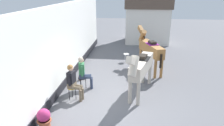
# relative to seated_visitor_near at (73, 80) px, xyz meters

# --- Properties ---
(ground_plane) EXTENTS (40.00, 40.00, 0.00)m
(ground_plane) POSITION_rel_seated_visitor_near_xyz_m (1.71, 3.11, -0.78)
(ground_plane) COLOR slate
(pub_facade_wall) EXTENTS (0.34, 14.00, 3.40)m
(pub_facade_wall) POSITION_rel_seated_visitor_near_xyz_m (-0.84, 1.61, 0.76)
(pub_facade_wall) COLOR white
(pub_facade_wall) RESTS_ON ground_plane
(distant_cottage) EXTENTS (3.40, 2.60, 3.50)m
(distant_cottage) POSITION_rel_seated_visitor_near_xyz_m (3.11, 9.56, 1.02)
(distant_cottage) COLOR silver
(distant_cottage) RESTS_ON ground_plane
(seated_visitor_near) EXTENTS (0.61, 0.48, 1.39)m
(seated_visitor_near) POSITION_rel_seated_visitor_near_xyz_m (0.00, 0.00, 0.00)
(seated_visitor_near) COLOR gold
(seated_visitor_near) RESTS_ON ground_plane
(seated_visitor_far) EXTENTS (0.61, 0.48, 1.39)m
(seated_visitor_far) POSITION_rel_seated_visitor_near_xyz_m (0.16, 0.95, 0.00)
(seated_visitor_far) COLOR black
(seated_visitor_far) RESTS_ON ground_plane
(saddled_horse_near) EXTENTS (1.06, 2.93, 2.06)m
(saddled_horse_near) POSITION_rel_seated_visitor_near_xyz_m (2.49, 0.70, 0.38)
(saddled_horse_near) COLOR #B2A899
(saddled_horse_near) RESTS_ON ground_plane
(saddled_horse_far) EXTENTS (1.28, 2.86, 2.06)m
(saddled_horse_far) POSITION_rel_seated_visitor_near_xyz_m (2.99, 3.45, 0.38)
(saddled_horse_far) COLOR #9E6B38
(saddled_horse_far) RESTS_ON ground_plane
(flower_planter_near) EXTENTS (0.43, 0.43, 0.64)m
(flower_planter_near) POSITION_rel_seated_visitor_near_xyz_m (-0.39, -1.81, -0.44)
(flower_planter_near) COLOR #A85638
(flower_planter_near) RESTS_ON ground_plane
(spare_stool_white) EXTENTS (0.32, 0.32, 0.46)m
(spare_stool_white) POSITION_rel_seated_visitor_near_xyz_m (1.76, 4.61, -0.38)
(spare_stool_white) COLOR white
(spare_stool_white) RESTS_ON ground_plane
(satchel_bag) EXTENTS (0.22, 0.30, 0.20)m
(satchel_bag) POSITION_rel_seated_visitor_near_xyz_m (-0.18, 1.82, -0.68)
(satchel_bag) COLOR brown
(satchel_bag) RESTS_ON ground_plane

